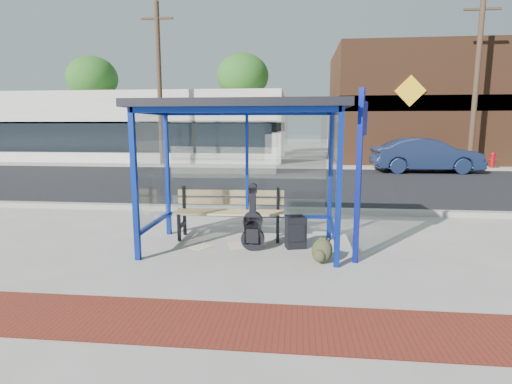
# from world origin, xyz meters

# --- Properties ---
(ground) EXTENTS (120.00, 120.00, 0.00)m
(ground) POSITION_xyz_m (0.00, 0.00, 0.00)
(ground) COLOR #B2ADA0
(ground) RESTS_ON ground
(brick_paver_strip) EXTENTS (60.00, 1.00, 0.01)m
(brick_paver_strip) POSITION_xyz_m (0.00, -2.60, 0.01)
(brick_paver_strip) COLOR maroon
(brick_paver_strip) RESTS_ON ground
(curb_near) EXTENTS (60.00, 0.25, 0.12)m
(curb_near) POSITION_xyz_m (0.00, 2.90, 0.06)
(curb_near) COLOR gray
(curb_near) RESTS_ON ground
(street_asphalt) EXTENTS (60.00, 10.00, 0.00)m
(street_asphalt) POSITION_xyz_m (0.00, 8.00, 0.00)
(street_asphalt) COLOR black
(street_asphalt) RESTS_ON ground
(curb_far) EXTENTS (60.00, 0.25, 0.12)m
(curb_far) POSITION_xyz_m (0.00, 13.10, 0.06)
(curb_far) COLOR gray
(curb_far) RESTS_ON ground
(far_sidewalk) EXTENTS (60.00, 4.00, 0.01)m
(far_sidewalk) POSITION_xyz_m (0.00, 15.00, 0.00)
(far_sidewalk) COLOR #B2ADA0
(far_sidewalk) RESTS_ON ground
(bus_shelter) EXTENTS (3.30, 1.80, 2.42)m
(bus_shelter) POSITION_xyz_m (0.00, 0.07, 2.07)
(bus_shelter) COLOR #0D2796
(bus_shelter) RESTS_ON ground
(storefront_white) EXTENTS (18.00, 6.04, 4.00)m
(storefront_white) POSITION_xyz_m (-9.00, 17.99, 2.00)
(storefront_white) COLOR silver
(storefront_white) RESTS_ON ground
(storefront_brown) EXTENTS (10.00, 7.08, 6.40)m
(storefront_brown) POSITION_xyz_m (8.00, 18.49, 3.20)
(storefront_brown) COLOR #59331E
(storefront_brown) RESTS_ON ground
(tree_left) EXTENTS (3.60, 3.60, 7.03)m
(tree_left) POSITION_xyz_m (-14.00, 22.00, 5.45)
(tree_left) COLOR #4C3826
(tree_left) RESTS_ON ground
(tree_mid) EXTENTS (3.60, 3.60, 7.03)m
(tree_mid) POSITION_xyz_m (-3.00, 22.00, 5.45)
(tree_mid) COLOR #4C3826
(tree_mid) RESTS_ON ground
(tree_right) EXTENTS (3.60, 3.60, 7.03)m
(tree_right) POSITION_xyz_m (12.50, 22.00, 5.45)
(tree_right) COLOR #4C3826
(tree_right) RESTS_ON ground
(utility_pole_west) EXTENTS (1.60, 0.24, 8.00)m
(utility_pole_west) POSITION_xyz_m (-6.00, 13.40, 4.11)
(utility_pole_west) COLOR #4C3826
(utility_pole_west) RESTS_ON ground
(utility_pole_east) EXTENTS (1.60, 0.24, 8.00)m
(utility_pole_east) POSITION_xyz_m (9.00, 13.40, 4.11)
(utility_pole_east) COLOR #4C3826
(utility_pole_east) RESTS_ON ground
(bench) EXTENTS (1.99, 0.57, 0.93)m
(bench) POSITION_xyz_m (-0.30, 0.62, 0.53)
(bench) COLOR black
(bench) RESTS_ON ground
(guitar_bag) EXTENTS (0.39, 0.11, 1.05)m
(guitar_bag) POSITION_xyz_m (0.20, -0.09, 0.39)
(guitar_bag) COLOR black
(guitar_bag) RESTS_ON ground
(suitcase) EXTENTS (0.38, 0.29, 0.58)m
(suitcase) POSITION_xyz_m (0.90, 0.10, 0.27)
(suitcase) COLOR black
(suitcase) RESTS_ON ground
(backpack) EXTENTS (0.38, 0.37, 0.38)m
(backpack) POSITION_xyz_m (1.29, -0.60, 0.18)
(backpack) COLOR #30311B
(backpack) RESTS_ON ground
(sign_post) EXTENTS (0.16, 0.31, 2.56)m
(sign_post) POSITION_xyz_m (1.81, -0.53, 1.44)
(sign_post) COLOR navy
(sign_post) RESTS_ON ground
(newspaper_a) EXTENTS (0.45, 0.46, 0.01)m
(newspaper_a) POSITION_xyz_m (-0.69, -0.00, 0.00)
(newspaper_a) COLOR white
(newspaper_a) RESTS_ON ground
(newspaper_b) EXTENTS (0.44, 0.49, 0.01)m
(newspaper_b) POSITION_xyz_m (-0.07, 0.15, 0.00)
(newspaper_b) COLOR white
(newspaper_b) RESTS_ON ground
(newspaper_c) EXTENTS (0.48, 0.42, 0.01)m
(newspaper_c) POSITION_xyz_m (0.19, 0.26, 0.00)
(newspaper_c) COLOR white
(newspaper_c) RESTS_ON ground
(parked_car) EXTENTS (4.67, 1.81, 1.52)m
(parked_car) POSITION_xyz_m (6.57, 12.01, 0.76)
(parked_car) COLOR #192648
(parked_car) RESTS_ON ground
(fire_hydrant) EXTENTS (0.37, 0.24, 0.82)m
(fire_hydrant) POSITION_xyz_m (10.20, 13.78, 0.45)
(fire_hydrant) COLOR #A00B10
(fire_hydrant) RESTS_ON ground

